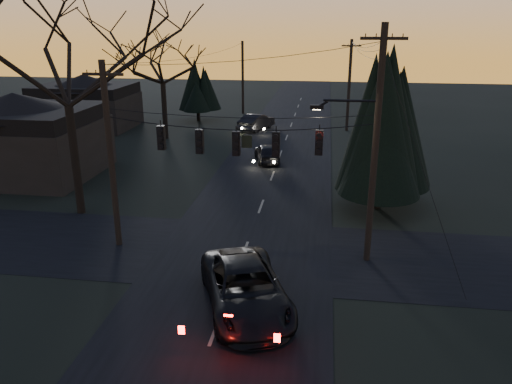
# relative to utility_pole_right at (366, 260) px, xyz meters

# --- Properties ---
(main_road) EXTENTS (8.00, 120.00, 0.02)m
(main_road) POSITION_rel_utility_pole_right_xyz_m (-5.50, 10.00, 0.01)
(main_road) COLOR black
(main_road) RESTS_ON ground
(cross_road) EXTENTS (60.00, 7.00, 0.02)m
(cross_road) POSITION_rel_utility_pole_right_xyz_m (-5.50, 0.00, 0.01)
(cross_road) COLOR black
(cross_road) RESTS_ON ground
(utility_pole_right) EXTENTS (5.00, 0.30, 10.00)m
(utility_pole_right) POSITION_rel_utility_pole_right_xyz_m (0.00, 0.00, 0.00)
(utility_pole_right) COLOR black
(utility_pole_right) RESTS_ON ground
(utility_pole_left) EXTENTS (1.80, 0.30, 8.50)m
(utility_pole_left) POSITION_rel_utility_pole_right_xyz_m (-11.50, 0.00, 0.00)
(utility_pole_left) COLOR black
(utility_pole_left) RESTS_ON ground
(utility_pole_far_r) EXTENTS (1.80, 0.30, 8.50)m
(utility_pole_far_r) POSITION_rel_utility_pole_right_xyz_m (0.00, 28.00, 0.00)
(utility_pole_far_r) COLOR black
(utility_pole_far_r) RESTS_ON ground
(utility_pole_far_l) EXTENTS (0.30, 0.30, 8.00)m
(utility_pole_far_l) POSITION_rel_utility_pole_right_xyz_m (-11.50, 36.00, 0.00)
(utility_pole_far_l) COLOR black
(utility_pole_far_l) RESTS_ON ground
(span_signal_assembly) EXTENTS (11.50, 0.44, 1.67)m
(span_signal_assembly) POSITION_rel_utility_pole_right_xyz_m (-5.74, 0.00, 5.17)
(span_signal_assembly) COLOR black
(span_signal_assembly) RESTS_ON ground
(bare_tree_left) EXTENTS (10.58, 10.58, 11.73)m
(bare_tree_left) POSITION_rel_utility_pole_right_xyz_m (-15.23, 3.70, 8.20)
(bare_tree_left) COLOR black
(bare_tree_left) RESTS_ON ground
(evergreen_right) EXTENTS (4.89, 4.89, 8.79)m
(evergreen_right) POSITION_rel_utility_pole_right_xyz_m (1.04, 6.66, 4.99)
(evergreen_right) COLOR black
(evergreen_right) RESTS_ON ground
(bare_tree_dist) EXTENTS (7.24, 7.24, 9.79)m
(bare_tree_dist) POSITION_rel_utility_pole_right_xyz_m (-16.29, 22.27, 6.84)
(bare_tree_dist) COLOR black
(bare_tree_dist) RESTS_ON ground
(evergreen_dist) EXTENTS (3.21, 3.21, 5.96)m
(evergreen_dist) POSITION_rel_utility_pole_right_xyz_m (-15.42, 30.77, 3.57)
(evergreen_dist) COLOR black
(evergreen_dist) RESTS_ON ground
(house_left_near) EXTENTS (10.00, 8.00, 5.60)m
(house_left_near) POSITION_rel_utility_pole_right_xyz_m (-22.50, 10.00, 2.80)
(house_left_near) COLOR black
(house_left_near) RESTS_ON ground
(house_left_far) EXTENTS (9.00, 7.00, 5.20)m
(house_left_far) POSITION_rel_utility_pole_right_xyz_m (-25.50, 26.00, 2.60)
(house_left_far) COLOR black
(house_left_far) RESTS_ON ground
(suv_near) EXTENTS (4.59, 6.49, 1.64)m
(suv_near) POSITION_rel_utility_pole_right_xyz_m (-4.68, -4.67, 0.82)
(suv_near) COLOR black
(suv_near) RESTS_ON ground
(sedan_oncoming_a) EXTENTS (2.54, 4.29, 1.37)m
(sedan_oncoming_a) POSITION_rel_utility_pole_right_xyz_m (-6.30, 15.62, 0.68)
(sedan_oncoming_a) COLOR black
(sedan_oncoming_a) RESTS_ON ground
(sedan_oncoming_b) EXTENTS (3.27, 4.96, 1.54)m
(sedan_oncoming_b) POSITION_rel_utility_pole_right_xyz_m (-8.70, 27.12, 0.77)
(sedan_oncoming_b) COLOR black
(sedan_oncoming_b) RESTS_ON ground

